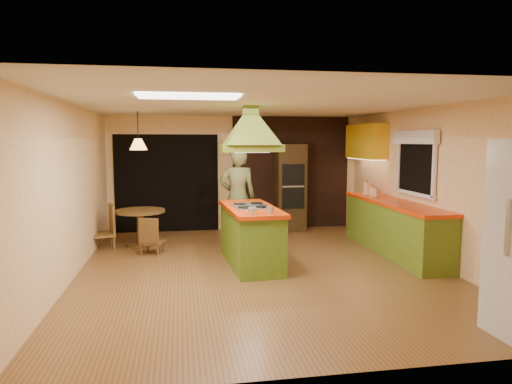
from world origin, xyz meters
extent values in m
plane|color=brown|center=(0.00, 0.00, 0.00)|extent=(6.50, 6.50, 0.00)
plane|color=#FEE5B6|center=(0.00, 3.25, 1.25)|extent=(5.50, 0.00, 5.50)
plane|color=#FEE5B6|center=(0.00, -3.25, 1.25)|extent=(5.50, 0.00, 5.50)
plane|color=#FEE5B6|center=(-2.75, 0.00, 1.25)|extent=(0.00, 6.50, 6.50)
plane|color=#FEE5B6|center=(2.75, 0.00, 1.25)|extent=(0.00, 6.50, 6.50)
plane|color=silver|center=(0.00, 0.00, 2.50)|extent=(6.50, 6.50, 0.00)
cube|color=#381E14|center=(1.25, 3.23, 1.25)|extent=(2.64, 0.03, 2.50)
cube|color=black|center=(-1.50, 3.23, 1.05)|extent=(2.20, 0.03, 2.10)
cube|color=olive|center=(2.45, 0.60, 0.43)|extent=(0.58, 3.00, 0.86)
cube|color=#E53807|center=(2.45, 0.60, 0.89)|extent=(0.62, 3.05, 0.06)
cube|color=yellow|center=(2.57, 2.20, 1.95)|extent=(0.34, 1.40, 0.70)
cube|color=black|center=(2.72, 0.40, 1.55)|extent=(0.03, 1.16, 0.96)
cube|color=white|center=(2.67, 0.40, 2.02)|extent=(0.10, 1.35, 0.22)
cube|color=white|center=(-1.10, -1.20, 2.48)|extent=(1.20, 0.60, 0.03)
cube|color=#597D1F|center=(-0.13, 0.29, 0.43)|extent=(0.79, 1.82, 0.87)
cube|color=red|center=(-0.13, 0.29, 0.90)|extent=(0.86, 1.90, 0.06)
cube|color=silver|center=(-0.13, 0.29, 0.94)|extent=(0.58, 0.81, 0.02)
cube|color=olive|center=(-0.13, 0.29, 1.85)|extent=(0.94, 0.68, 0.11)
pyramid|color=olive|center=(-0.13, 0.29, 2.35)|extent=(0.94, 0.68, 0.45)
cube|color=olive|center=(-0.13, 0.29, 2.43)|extent=(0.22, 0.22, 0.14)
imported|color=brown|center=(-0.18, 1.57, 0.92)|extent=(0.69, 0.47, 1.85)
cube|color=#3F2D14|center=(1.16, 2.95, 0.95)|extent=(0.63, 0.59, 1.89)
cube|color=black|center=(1.16, 2.65, 1.25)|extent=(0.49, 0.03, 0.45)
cube|color=black|center=(1.16, 2.65, 0.75)|extent=(0.49, 0.03, 0.45)
cylinder|color=brown|center=(-1.96, 1.89, 0.66)|extent=(0.91, 0.91, 0.05)
cylinder|color=brown|center=(-1.96, 1.89, 0.34)|extent=(0.14, 0.14, 0.64)
cylinder|color=brown|center=(-1.96, 1.89, 0.03)|extent=(0.51, 0.51, 0.05)
cone|color=#FF9E3F|center=(-1.96, 1.89, 1.90)|extent=(0.37, 0.37, 0.21)
cylinder|color=#F9E6C8|center=(2.40, 1.68, 1.04)|extent=(0.18, 0.18, 0.23)
cylinder|color=#EFE3C0|center=(2.40, 1.42, 1.01)|extent=(0.14, 0.14, 0.17)
cylinder|color=beige|center=(2.40, 1.27, 1.00)|extent=(0.13, 0.13, 0.15)
camera|label=1|loc=(-1.22, -6.74, 1.96)|focal=32.00mm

